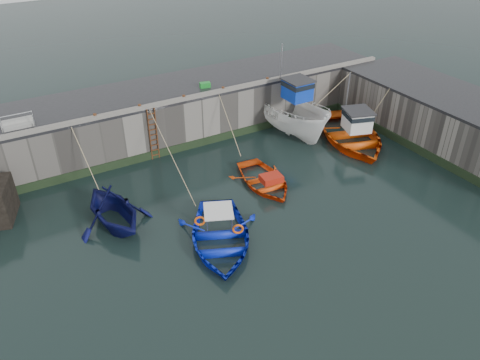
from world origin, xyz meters
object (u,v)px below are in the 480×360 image
ladder (153,134)px  bollard_d (223,89)px  bollard_c (184,97)px  bollard_a (95,116)px  boat_near_navy (264,184)px  boat_far_orange (351,135)px  bollard_e (267,80)px  fish_crate (205,85)px  boat_near_white (115,224)px  boat_near_blue (220,243)px  boat_far_white (290,115)px  bollard_b (140,107)px

ladder → bollard_d: bollard_d is taller
bollard_c → bollard_a: bearing=180.0°
boat_near_navy → bollard_a: size_ratio=16.03×
boat_far_orange → bollard_e: 6.33m
bollard_d → ladder: bearing=-176.0°
bollard_d → fish_crate: bearing=120.2°
boat_near_white → bollard_a: bearing=70.5°
boat_near_blue → boat_far_white: bearing=63.5°
boat_near_navy → bollard_d: bearing=88.3°
ladder → boat_near_blue: ladder is taller
bollard_b → bollard_e: size_ratio=1.00×
boat_near_blue → bollard_b: (-0.17, 9.07, 3.30)m
boat_far_orange → fish_crate: bearing=161.0°
bollard_a → bollard_b: size_ratio=1.00×
boat_near_navy → bollard_c: bearing=112.9°
bollard_c → bollard_d: (2.60, 0.00, 0.00)m
bollard_b → bollard_e: bearing=0.0°
boat_near_navy → boat_far_orange: boat_far_orange is taller
bollard_a → bollard_b: 2.50m
boat_far_white → bollard_a: (-11.98, 1.32, 2.12)m
boat_near_navy → bollard_c: size_ratio=16.03×
boat_far_white → boat_far_orange: bearing=-52.3°
ladder → boat_near_white: ladder is taller
boat_far_white → bollard_b: boat_far_white is taller
ladder → bollard_a: 3.47m
ladder → bollard_b: (-0.50, 0.34, 1.71)m
boat_near_white → boat_near_navy: bearing=-12.6°
fish_crate → bollard_b: 4.78m
bollard_a → boat_near_white: bearing=-101.1°
boat_near_blue → boat_near_white: bearing=158.3°
boat_near_white → fish_crate: bearing=29.9°
boat_near_white → bollard_b: (3.54, 5.31, 3.30)m
boat_far_orange → bollard_c: (-9.29, 4.45, 2.84)m
boat_far_orange → bollard_d: 8.52m
bollard_b → bollard_d: (5.30, 0.00, 0.00)m
bollard_a → bollard_d: 7.80m
boat_near_blue → bollard_c: bollard_c is taller
ladder → bollard_b: bearing=146.1°
bollard_a → bollard_d: size_ratio=1.00×
boat_near_white → bollard_b: bearing=47.9°
bollard_a → bollard_c: same height
bollard_c → bollard_e: 5.80m
boat_far_white → bollard_c: (-6.78, 1.32, 2.12)m
boat_near_navy → bollard_e: size_ratio=16.03×
bollard_c → boat_near_white: bearing=-139.6°
bollard_b → boat_far_white: bearing=-7.9°
fish_crate → bollard_e: 4.02m
boat_near_white → bollard_d: 10.83m
boat_far_white → fish_crate: bearing=152.2°
boat_near_blue → fish_crate: bearing=90.1°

